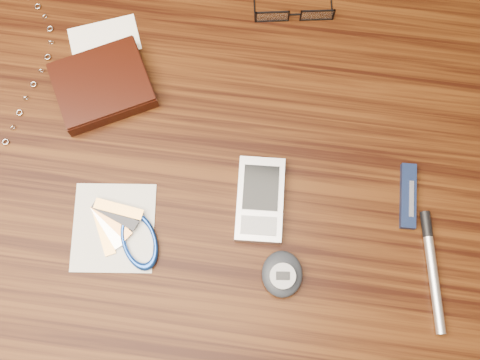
{
  "coord_description": "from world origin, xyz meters",
  "views": [
    {
      "loc": [
        0.11,
        -0.15,
        1.45
      ],
      "look_at": [
        0.08,
        0.04,
        0.76
      ],
      "focal_mm": 45.0,
      "sensor_mm": 36.0,
      "label": 1
    }
  ],
  "objects_px": {
    "eyeglasses": "(294,12)",
    "pocket_knife": "(408,196)",
    "wallet_and_card": "(103,84)",
    "pedometer": "(282,274)",
    "silver_pen": "(431,262)",
    "notepad_keys": "(126,233)",
    "desk": "(175,223)",
    "pda_phone": "(260,199)"
  },
  "relations": [
    {
      "from": "eyeglasses",
      "to": "pocket_knife",
      "type": "bearing_deg",
      "value": -54.27
    },
    {
      "from": "wallet_and_card",
      "to": "pedometer",
      "type": "bearing_deg",
      "value": -39.32
    },
    {
      "from": "pocket_knife",
      "to": "silver_pen",
      "type": "bearing_deg",
      "value": -67.39
    },
    {
      "from": "wallet_and_card",
      "to": "notepad_keys",
      "type": "relative_size",
      "value": 1.4
    },
    {
      "from": "notepad_keys",
      "to": "pedometer",
      "type": "bearing_deg",
      "value": -7.43
    },
    {
      "from": "eyeglasses",
      "to": "silver_pen",
      "type": "xyz_separation_m",
      "value": [
        0.19,
        -0.3,
        -0.0
      ]
    },
    {
      "from": "wallet_and_card",
      "to": "eyeglasses",
      "type": "xyz_separation_m",
      "value": [
        0.23,
        0.13,
        -0.0
      ]
    },
    {
      "from": "wallet_and_card",
      "to": "pocket_knife",
      "type": "bearing_deg",
      "value": -13.23
    },
    {
      "from": "desk",
      "to": "notepad_keys",
      "type": "bearing_deg",
      "value": -135.57
    },
    {
      "from": "notepad_keys",
      "to": "pocket_knife",
      "type": "relative_size",
      "value": 1.59
    },
    {
      "from": "wallet_and_card",
      "to": "eyeglasses",
      "type": "height_order",
      "value": "wallet_and_card"
    },
    {
      "from": "desk",
      "to": "wallet_and_card",
      "type": "relative_size",
      "value": 5.57
    },
    {
      "from": "eyeglasses",
      "to": "wallet_and_card",
      "type": "bearing_deg",
      "value": -149.35
    },
    {
      "from": "silver_pen",
      "to": "wallet_and_card",
      "type": "bearing_deg",
      "value": 158.37
    },
    {
      "from": "pda_phone",
      "to": "silver_pen",
      "type": "xyz_separation_m",
      "value": [
        0.21,
        -0.05,
        -0.0
      ]
    },
    {
      "from": "notepad_keys",
      "to": "desk",
      "type": "bearing_deg",
      "value": 44.43
    },
    {
      "from": "pda_phone",
      "to": "notepad_keys",
      "type": "relative_size",
      "value": 0.83
    },
    {
      "from": "pedometer",
      "to": "silver_pen",
      "type": "relative_size",
      "value": 0.42
    },
    {
      "from": "pda_phone",
      "to": "silver_pen",
      "type": "height_order",
      "value": "pda_phone"
    },
    {
      "from": "notepad_keys",
      "to": "pocket_knife",
      "type": "xyz_separation_m",
      "value": [
        0.33,
        0.09,
        0.0
      ]
    },
    {
      "from": "pocket_knife",
      "to": "pda_phone",
      "type": "bearing_deg",
      "value": -170.85
    },
    {
      "from": "eyeglasses",
      "to": "notepad_keys",
      "type": "xyz_separation_m",
      "value": [
        -0.17,
        -0.32,
        -0.01
      ]
    },
    {
      "from": "eyeglasses",
      "to": "pda_phone",
      "type": "bearing_deg",
      "value": -92.92
    },
    {
      "from": "wallet_and_card",
      "to": "pedometer",
      "type": "relative_size",
      "value": 3.02
    },
    {
      "from": "notepad_keys",
      "to": "silver_pen",
      "type": "distance_m",
      "value": 0.36
    },
    {
      "from": "pocket_knife",
      "to": "silver_pen",
      "type": "height_order",
      "value": "same"
    },
    {
      "from": "desk",
      "to": "pedometer",
      "type": "distance_m",
      "value": 0.2
    },
    {
      "from": "notepad_keys",
      "to": "silver_pen",
      "type": "relative_size",
      "value": 0.91
    },
    {
      "from": "pda_phone",
      "to": "silver_pen",
      "type": "distance_m",
      "value": 0.21
    },
    {
      "from": "eyeglasses",
      "to": "silver_pen",
      "type": "distance_m",
      "value": 0.36
    },
    {
      "from": "pda_phone",
      "to": "wallet_and_card",
      "type": "bearing_deg",
      "value": 150.75
    },
    {
      "from": "pda_phone",
      "to": "pedometer",
      "type": "relative_size",
      "value": 1.78
    },
    {
      "from": "notepad_keys",
      "to": "pocket_knife",
      "type": "bearing_deg",
      "value": 15.16
    },
    {
      "from": "desk",
      "to": "silver_pen",
      "type": "height_order",
      "value": "silver_pen"
    },
    {
      "from": "silver_pen",
      "to": "desk",
      "type": "bearing_deg",
      "value": 175.31
    },
    {
      "from": "pedometer",
      "to": "notepad_keys",
      "type": "relative_size",
      "value": 0.46
    },
    {
      "from": "pda_phone",
      "to": "pedometer",
      "type": "height_order",
      "value": "pedometer"
    },
    {
      "from": "wallet_and_card",
      "to": "eyeglasses",
      "type": "distance_m",
      "value": 0.26
    },
    {
      "from": "desk",
      "to": "wallet_and_card",
      "type": "bearing_deg",
      "value": 126.04
    },
    {
      "from": "wallet_and_card",
      "to": "silver_pen",
      "type": "xyz_separation_m",
      "value": [
        0.42,
        -0.17,
        -0.01
      ]
    },
    {
      "from": "pedometer",
      "to": "silver_pen",
      "type": "bearing_deg",
      "value": 12.52
    },
    {
      "from": "eyeglasses",
      "to": "pda_phone",
      "type": "xyz_separation_m",
      "value": [
        -0.01,
        -0.25,
        -0.0
      ]
    }
  ]
}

